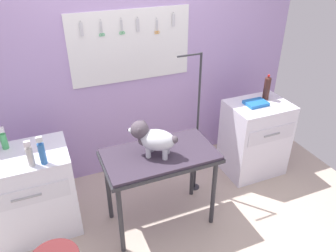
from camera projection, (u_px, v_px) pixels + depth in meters
The scene contains 12 objects.
ground at pixel (178, 236), 3.19m from camera, with size 4.40×4.00×0.04m, color #C2AE9C.
rear_wall_panel at pixel (132, 77), 3.62m from camera, with size 4.00×0.09×2.30m.
grooming_table at pixel (160, 161), 2.99m from camera, with size 1.03×0.57×0.82m.
grooming_arm at pixel (196, 132), 3.40m from camera, with size 0.30×0.11×1.59m.
dog at pixel (152, 138), 2.84m from camera, with size 0.42×0.35×0.32m.
counter_left at pixel (30, 193), 3.06m from camera, with size 0.80×0.58×0.86m.
cabinet_right at pixel (255, 138), 3.86m from camera, with size 0.68×0.54×0.89m.
detangler_spray at pixel (4, 140), 2.89m from camera, with size 0.06×0.06×0.21m.
pump_bottle_white at pixel (30, 155), 2.67m from camera, with size 0.06×0.06×0.23m.
spray_bottle_tall at pixel (42, 152), 2.69m from camera, with size 0.05×0.05×0.26m.
soda_bottle at pixel (267, 88), 3.68m from camera, with size 0.07×0.07×0.29m.
supply_tray at pixel (256, 103), 3.61m from camera, with size 0.24×0.18×0.04m.
Camera 1 is at (-0.95, -2.01, 2.51)m, focal length 35.15 mm.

